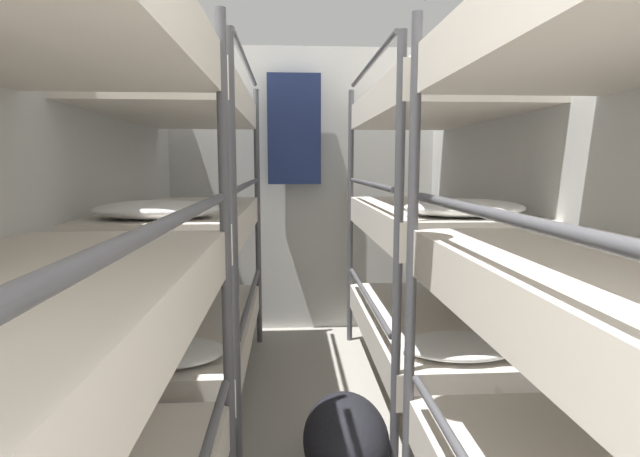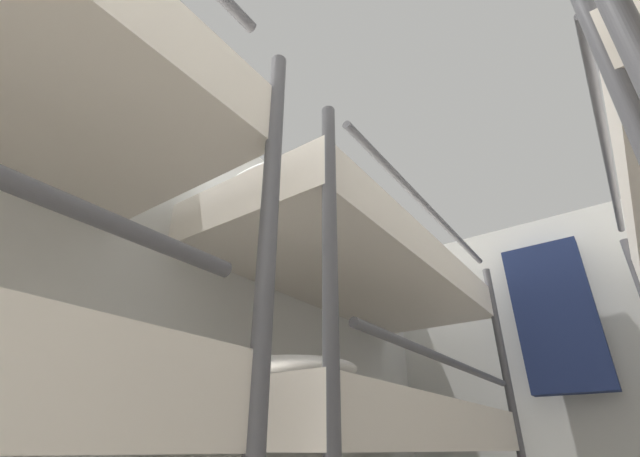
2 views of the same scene
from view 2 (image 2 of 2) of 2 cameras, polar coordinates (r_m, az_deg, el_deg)
The scene contains 4 objects.
wall_left at distance 1.57m, azimuth -30.23°, elevation -16.42°, with size 0.06×4.84×2.45m.
wall_back at distance 3.07m, azimuth 33.06°, elevation -19.51°, with size 2.39×0.06×2.45m.
bunk_stack_left_far at distance 2.01m, azimuth 6.56°, elevation -24.43°, with size 0.78×1.82×2.07m.
hanging_coat at distance 3.01m, azimuth 28.86°, elevation -10.06°, with size 0.44×0.12×0.90m.
Camera 2 is at (0.24, 1.70, 1.02)m, focal length 24.00 mm.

